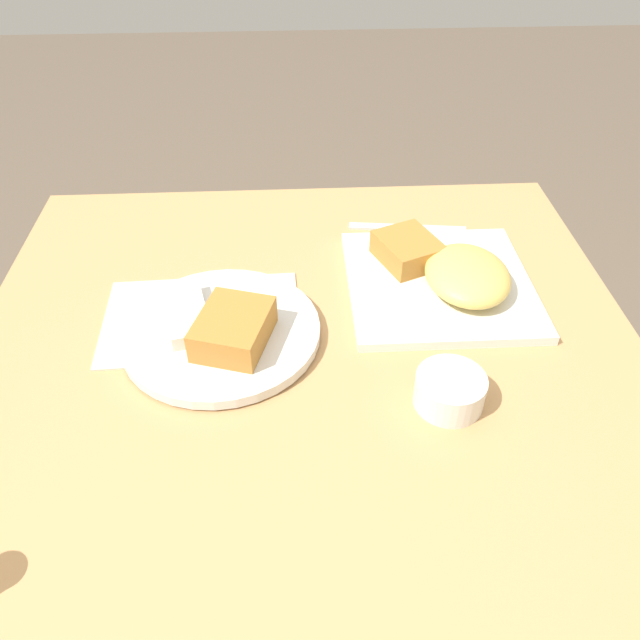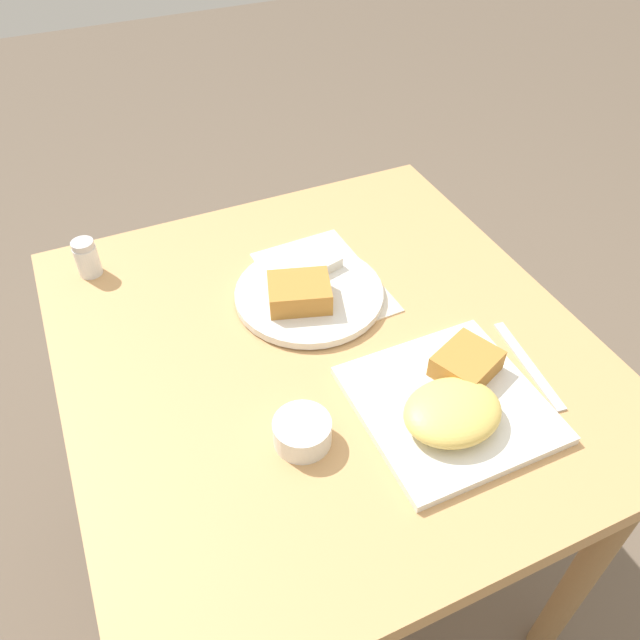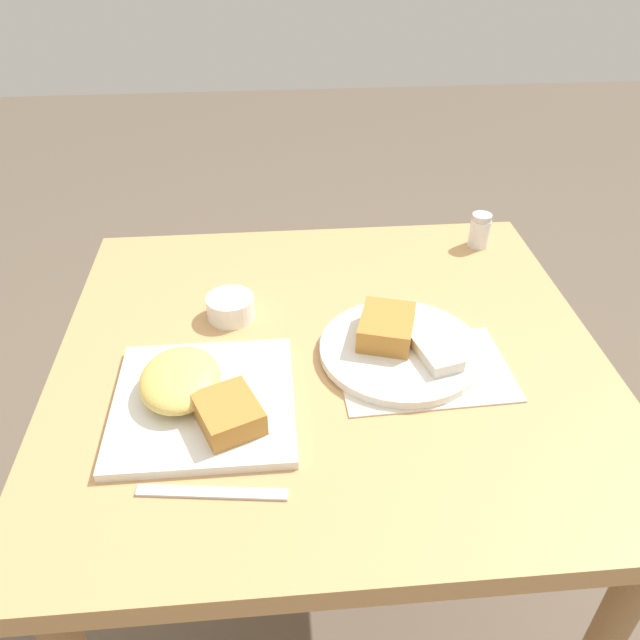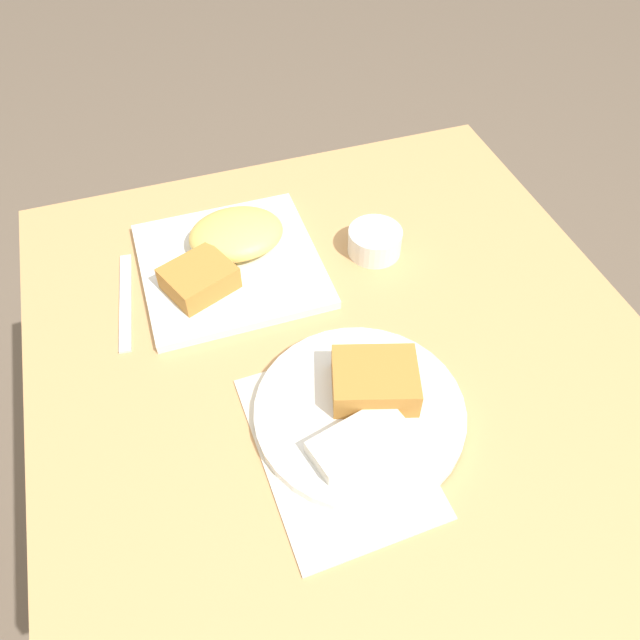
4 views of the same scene
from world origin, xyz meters
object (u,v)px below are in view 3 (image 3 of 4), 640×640
(plate_oval_far, at_px, (399,344))
(salt_shaker, at_px, (479,232))
(butter_knife, at_px, (212,493))
(sauce_ramekin, at_px, (230,307))
(plate_square_near, at_px, (198,395))

(plate_oval_far, bearing_deg, salt_shaker, 145.57)
(butter_knife, bearing_deg, sauce_ramekin, 95.11)
(plate_square_near, height_order, plate_oval_far, plate_square_near)
(plate_oval_far, height_order, salt_shaker, salt_shaker)
(plate_square_near, bearing_deg, butter_knife, 9.43)
(plate_oval_far, bearing_deg, butter_knife, -48.22)
(plate_square_near, relative_size, sauce_ramekin, 3.18)
(salt_shaker, bearing_deg, plate_oval_far, -34.43)
(sauce_ramekin, relative_size, butter_knife, 0.43)
(salt_shaker, bearing_deg, butter_knife, -41.14)
(plate_square_near, relative_size, butter_knife, 1.36)
(plate_square_near, xyz_separation_m, sauce_ramekin, (-0.22, 0.04, -0.00))
(salt_shaker, relative_size, butter_knife, 0.37)
(salt_shaker, bearing_deg, plate_square_near, -51.62)
(plate_oval_far, bearing_deg, plate_square_near, -73.05)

